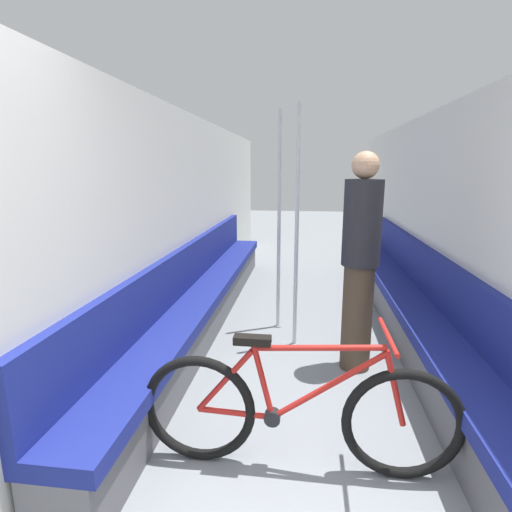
{
  "coord_description": "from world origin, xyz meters",
  "views": [
    {
      "loc": [
        0.01,
        -0.81,
        1.65
      ],
      "look_at": [
        -0.46,
        2.87,
        0.83
      ],
      "focal_mm": 28.0,
      "sensor_mm": 36.0,
      "label": 1
    }
  ],
  "objects_px": {
    "bicycle": "(297,413)",
    "grab_pole_near": "(297,234)",
    "bench_seat_row_left": "(204,298)",
    "grab_pole_far": "(279,227)",
    "passenger_standing": "(360,261)",
    "bench_seat_row_right": "(410,306)"
  },
  "relations": [
    {
      "from": "bicycle",
      "to": "grab_pole_near",
      "type": "xyz_separation_m",
      "value": [
        -0.07,
        1.61,
        0.73
      ]
    },
    {
      "from": "bench_seat_row_left",
      "to": "grab_pole_far",
      "type": "xyz_separation_m",
      "value": [
        0.79,
        0.03,
        0.77
      ]
    },
    {
      "from": "bench_seat_row_left",
      "to": "passenger_standing",
      "type": "bearing_deg",
      "value": -27.39
    },
    {
      "from": "bicycle",
      "to": "passenger_standing",
      "type": "distance_m",
      "value": 1.43
    },
    {
      "from": "grab_pole_far",
      "to": "passenger_standing",
      "type": "relative_size",
      "value": 1.24
    },
    {
      "from": "bench_seat_row_left",
      "to": "grab_pole_far",
      "type": "distance_m",
      "value": 1.11
    },
    {
      "from": "bench_seat_row_right",
      "to": "passenger_standing",
      "type": "height_order",
      "value": "passenger_standing"
    },
    {
      "from": "bench_seat_row_left",
      "to": "grab_pole_near",
      "type": "bearing_deg",
      "value": -22.05
    },
    {
      "from": "bench_seat_row_left",
      "to": "bicycle",
      "type": "bearing_deg",
      "value": -62.47
    },
    {
      "from": "bench_seat_row_left",
      "to": "grab_pole_near",
      "type": "distance_m",
      "value": 1.31
    },
    {
      "from": "bench_seat_row_right",
      "to": "grab_pole_far",
      "type": "relative_size",
      "value": 2.42
    },
    {
      "from": "bench_seat_row_right",
      "to": "passenger_standing",
      "type": "distance_m",
      "value": 1.17
    },
    {
      "from": "passenger_standing",
      "to": "bench_seat_row_right",
      "type": "bearing_deg",
      "value": 137.75
    },
    {
      "from": "grab_pole_far",
      "to": "passenger_standing",
      "type": "height_order",
      "value": "grab_pole_far"
    },
    {
      "from": "bench_seat_row_left",
      "to": "passenger_standing",
      "type": "xyz_separation_m",
      "value": [
        1.5,
        -0.78,
        0.62
      ]
    },
    {
      "from": "bench_seat_row_right",
      "to": "grab_pole_near",
      "type": "relative_size",
      "value": 2.42
    },
    {
      "from": "bicycle",
      "to": "bench_seat_row_left",
      "type": "bearing_deg",
      "value": 107.25
    },
    {
      "from": "bicycle",
      "to": "grab_pole_near",
      "type": "relative_size",
      "value": 0.8
    },
    {
      "from": "bench_seat_row_left",
      "to": "bench_seat_row_right",
      "type": "bearing_deg",
      "value": 0.0
    },
    {
      "from": "grab_pole_near",
      "to": "grab_pole_far",
      "type": "height_order",
      "value": "same"
    },
    {
      "from": "passenger_standing",
      "to": "grab_pole_far",
      "type": "bearing_deg",
      "value": -142.33
    },
    {
      "from": "bicycle",
      "to": "grab_pole_far",
      "type": "xyz_separation_m",
      "value": [
        -0.26,
        2.03,
        0.73
      ]
    }
  ]
}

